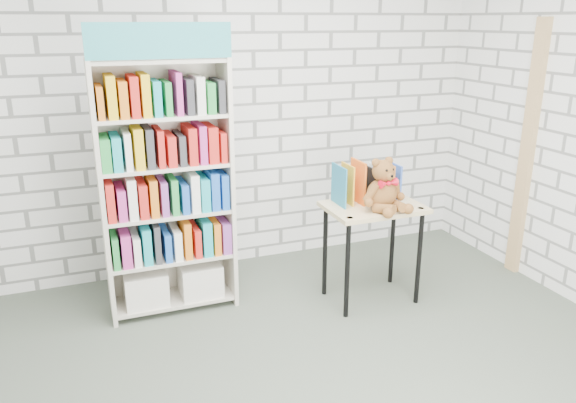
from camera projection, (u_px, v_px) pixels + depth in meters
name	position (u px, v px, depth m)	size (l,w,h in m)	color
ground	(324.00, 391.00, 3.30)	(4.50, 4.50, 0.00)	#475043
room_shell	(331.00, 83.00, 2.75)	(4.52, 4.02, 2.81)	silver
bookshelf	(166.00, 187.00, 4.00)	(0.92, 0.36, 2.06)	beige
display_table	(373.00, 219.00, 4.19)	(0.71, 0.49, 0.77)	tan
table_books	(367.00, 182.00, 4.22)	(0.50, 0.22, 0.30)	teal
teddy_bear	(384.00, 189.00, 4.02)	(0.35, 0.34, 0.38)	brown
door_trim	(527.00, 152.00, 4.57)	(0.05, 0.12, 2.10)	tan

